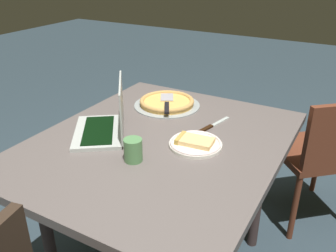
% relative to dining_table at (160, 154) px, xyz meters
% --- Properties ---
extents(dining_table, '(1.27, 1.05, 0.75)m').
position_rel_dining_table_xyz_m(dining_table, '(0.00, 0.00, 0.00)').
color(dining_table, '#605754').
rests_on(dining_table, ground_plane).
extents(laptop, '(0.41, 0.38, 0.25)m').
position_rel_dining_table_xyz_m(laptop, '(-0.06, 0.25, 0.13)').
color(laptop, '#B9BEB7').
rests_on(laptop, dining_table).
extents(pizza_plate, '(0.23, 0.23, 0.04)m').
position_rel_dining_table_xyz_m(pizza_plate, '(0.03, -0.17, 0.09)').
color(pizza_plate, white).
rests_on(pizza_plate, dining_table).
extents(pizza_tray, '(0.36, 0.36, 0.04)m').
position_rel_dining_table_xyz_m(pizza_tray, '(0.37, 0.17, 0.10)').
color(pizza_tray, '#959E9D').
rests_on(pizza_tray, dining_table).
extents(table_knife, '(0.24, 0.07, 0.01)m').
position_rel_dining_table_xyz_m(table_knife, '(0.24, -0.15, 0.08)').
color(table_knife, '#B5C1BB').
rests_on(table_knife, dining_table).
extents(drink_cup, '(0.08, 0.08, 0.10)m').
position_rel_dining_table_xyz_m(drink_cup, '(-0.21, -0.00, 0.13)').
color(drink_cup, '#568D53').
rests_on(drink_cup, dining_table).
extents(chair_near, '(0.62, 0.62, 0.84)m').
position_rel_dining_table_xyz_m(chair_near, '(0.77, -0.63, -0.19)').
color(chair_near, brown).
rests_on(chair_near, ground_plane).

